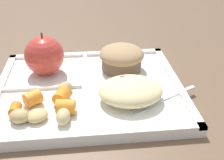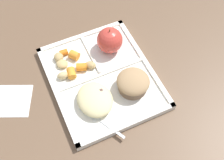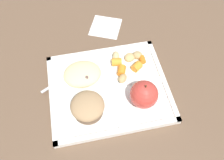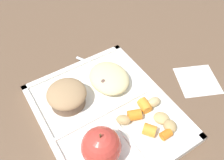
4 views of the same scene
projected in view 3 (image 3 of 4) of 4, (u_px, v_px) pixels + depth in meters
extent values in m
plane|color=brown|center=(109.00, 90.00, 0.71)|extent=(6.00, 6.00, 0.00)
cube|color=white|center=(109.00, 89.00, 0.71)|extent=(0.35, 0.29, 0.01)
cube|color=white|center=(100.00, 51.00, 0.77)|extent=(0.35, 0.01, 0.01)
cube|color=white|center=(119.00, 131.00, 0.62)|extent=(0.35, 0.01, 0.01)
cube|color=white|center=(163.00, 77.00, 0.72)|extent=(0.01, 0.29, 0.01)
cube|color=white|center=(52.00, 97.00, 0.68)|extent=(0.01, 0.29, 0.01)
cube|color=white|center=(110.00, 87.00, 0.70)|extent=(0.01, 0.27, 0.01)
cube|color=white|center=(137.00, 83.00, 0.70)|extent=(0.15, 0.01, 0.01)
sphere|color=#C63D33|center=(144.00, 94.00, 0.64)|extent=(0.08, 0.08, 0.08)
cylinder|color=#4C381E|center=(146.00, 87.00, 0.61)|extent=(0.00, 0.00, 0.01)
cylinder|color=brown|center=(88.00, 109.00, 0.65)|extent=(0.08, 0.08, 0.03)
ellipsoid|color=tan|center=(87.00, 106.00, 0.63)|extent=(0.09, 0.09, 0.04)
cylinder|color=orange|center=(122.00, 71.00, 0.72)|extent=(0.03, 0.04, 0.02)
cylinder|color=orange|center=(142.00, 60.00, 0.74)|extent=(0.02, 0.02, 0.02)
cylinder|color=orange|center=(137.00, 67.00, 0.73)|extent=(0.04, 0.04, 0.03)
cylinder|color=orange|center=(117.00, 62.00, 0.74)|extent=(0.03, 0.03, 0.02)
ellipsoid|color=tan|center=(130.00, 57.00, 0.75)|extent=(0.05, 0.05, 0.02)
ellipsoid|color=tan|center=(116.00, 56.00, 0.75)|extent=(0.03, 0.04, 0.02)
ellipsoid|color=tan|center=(138.00, 55.00, 0.75)|extent=(0.04, 0.04, 0.02)
ellipsoid|color=tan|center=(123.00, 78.00, 0.71)|extent=(0.04, 0.04, 0.02)
ellipsoid|color=beige|center=(82.00, 74.00, 0.70)|extent=(0.11, 0.10, 0.04)
sphere|color=brown|center=(87.00, 79.00, 0.70)|extent=(0.04, 0.04, 0.04)
sphere|color=brown|center=(88.00, 74.00, 0.71)|extent=(0.03, 0.03, 0.03)
cube|color=silver|center=(54.00, 84.00, 0.70)|extent=(0.08, 0.05, 0.00)
cube|color=silver|center=(72.00, 74.00, 0.73)|extent=(0.04, 0.04, 0.00)
cylinder|color=silver|center=(81.00, 71.00, 0.73)|extent=(0.02, 0.01, 0.00)
cylinder|color=silver|center=(79.00, 69.00, 0.74)|extent=(0.02, 0.01, 0.00)
cylinder|color=silver|center=(78.00, 67.00, 0.74)|extent=(0.02, 0.01, 0.00)
cube|color=white|center=(106.00, 27.00, 0.85)|extent=(0.14, 0.14, 0.00)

